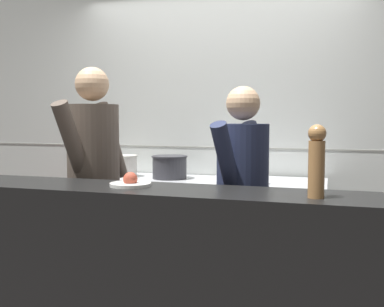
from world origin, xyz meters
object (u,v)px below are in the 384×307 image
Objects in this scene: chefs_knife at (245,181)px; chef_sous at (242,200)px; oven_range at (146,231)px; plated_dish_main at (130,183)px; stock_pot at (123,165)px; chef_head_cook at (94,180)px; mixing_bowl_steel at (242,174)px; pepper_mill at (317,160)px; sauce_pot at (170,166)px.

chefs_knife is 0.61m from chef_sous.
oven_range is 1.41m from plated_dish_main.
chefs_knife is (1.11, -0.17, -0.07)m from stock_pot.
oven_range is 0.60× the size of chef_head_cook.
mixing_bowl_steel is at bearing 71.71° from plated_dish_main.
chef_sous is (1.05, 0.01, -0.08)m from chef_head_cook.
pepper_mill reaches higher than mixing_bowl_steel.
plated_dish_main is 0.13× the size of chef_head_cook.
chef_head_cook reaches higher than pepper_mill.
mixing_bowl_steel is 0.18× the size of chef_sous.
stock_pot is at bearing 141.13° from pepper_mill.
chef_head_cook is at bearing -147.36° from chefs_knife.
pepper_mill is at bearing -38.87° from stock_pot.
chefs_knife is (0.68, -0.17, -0.08)m from sauce_pot.
stock_pot is 0.83× the size of sauce_pot.
sauce_pot is 0.87× the size of pepper_mill.
mixing_bowl_steel is 0.17× the size of chef_head_cook.
stock_pot is 2.15m from pepper_mill.
stock_pot is 1.43m from chef_sous.
pepper_mill reaches higher than stock_pot.
chef_sous is (0.77, -0.77, -0.11)m from sauce_pot.
sauce_pot is at bearing 16.51° from oven_range.
plated_dish_main is at bearing -70.50° from oven_range.
pepper_mill is (1.01, -0.08, 0.16)m from plated_dish_main.
chef_head_cook is (-0.95, -0.61, 0.05)m from chefs_knife.
sauce_pot is at bearing 176.19° from mixing_bowl_steel.
sauce_pot reaches higher than oven_range.
oven_range is at bearing 91.57° from chef_head_cook.
chefs_knife is at bearing 40.47° from chef_head_cook.
chef_sous is (0.97, -0.71, 0.44)m from oven_range.
oven_range is at bearing 138.18° from pepper_mill.
oven_range is 1.00m from chefs_knife.
sauce_pot is 0.19× the size of chef_sous.
stock_pot is 1.09× the size of plated_dish_main.
sauce_pot is 1.04× the size of mixing_bowl_steel.
chefs_knife is 1.44× the size of plated_dish_main.
sauce_pot is 0.83m from chef_head_cook.
pepper_mill is 1.63m from chef_head_cook.
sauce_pot is at bearing 165.95° from chefs_knife.
mixing_bowl_steel is at bearing 117.79° from chef_sous.
chef_sous reaches higher than plated_dish_main.
stock_pot is 0.80m from chef_head_cook.
sauce_pot reaches higher than stock_pot.
plated_dish_main is (0.23, -1.26, 0.05)m from sauce_pot.
chefs_knife is at bearing -69.69° from mixing_bowl_steel.
stock_pot reaches higher than oven_range.
chef_head_cook is (-0.28, -0.78, -0.02)m from sauce_pot.
oven_range is at bearing -14.56° from stock_pot.
mixing_bowl_steel reaches higher than oven_range.
stock_pot is at bearing 177.66° from mixing_bowl_steel.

